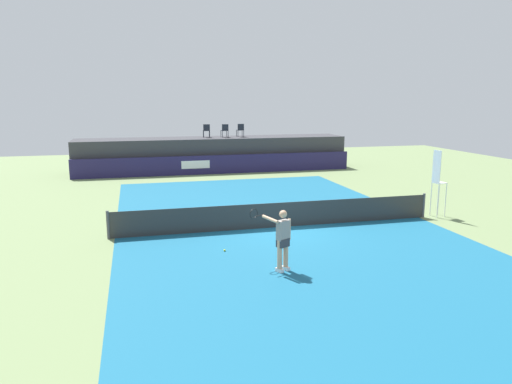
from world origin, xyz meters
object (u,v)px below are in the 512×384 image
at_px(spectator_chair_far_left, 206,130).
at_px(umpire_chair, 438,179).
at_px(net_post_near, 108,225).
at_px(spectator_chair_left, 225,130).
at_px(tennis_player, 282,238).
at_px(tennis_ball, 225,250).
at_px(net_post_far, 424,205).
at_px(spectator_chair_center, 240,130).

bearing_deg(spectator_chair_far_left, umpire_chair, -65.14).
xyz_separation_m(spectator_chair_far_left, net_post_near, (-5.81, -15.41, -2.19)).
relative_size(spectator_chair_far_left, spectator_chair_left, 1.00).
height_order(spectator_chair_left, tennis_player, spectator_chair_left).
bearing_deg(umpire_chair, spectator_chair_far_left, 114.86).
distance_m(net_post_near, tennis_ball, 4.39).
height_order(spectator_chair_far_left, tennis_player, spectator_chair_far_left).
distance_m(spectator_chair_left, tennis_player, 19.89).
bearing_deg(spectator_chair_left, tennis_player, -96.12).
bearing_deg(tennis_ball, net_post_far, 15.24).
height_order(spectator_chair_center, net_post_far, spectator_chair_center).
xyz_separation_m(spectator_chair_center, tennis_player, (-3.23, -19.88, -1.73)).
bearing_deg(spectator_chair_center, umpire_chair, -72.61).
xyz_separation_m(spectator_chair_left, tennis_player, (-2.11, -19.70, -1.73)).
height_order(umpire_chair, tennis_ball, umpire_chair).
height_order(spectator_chair_center, net_post_near, spectator_chair_center).
height_order(spectator_chair_left, tennis_ball, spectator_chair_left).
xyz_separation_m(spectator_chair_far_left, tennis_player, (-0.90, -19.92, -1.73)).
bearing_deg(net_post_near, tennis_ball, -33.07).
distance_m(spectator_chair_left, spectator_chair_center, 1.13).
bearing_deg(spectator_chair_center, net_post_far, -74.51).
bearing_deg(spectator_chair_far_left, net_post_far, -66.86).
bearing_deg(spectator_chair_left, spectator_chair_far_left, 169.92).
relative_size(umpire_chair, tennis_player, 1.56).
bearing_deg(tennis_ball, spectator_chair_far_left, 83.10).
bearing_deg(umpire_chair, tennis_ball, -165.72).
relative_size(umpire_chair, net_post_far, 2.76).
relative_size(net_post_near, tennis_player, 0.56).
bearing_deg(spectator_chair_left, spectator_chair_center, 9.11).
height_order(umpire_chair, net_post_far, umpire_chair).
height_order(umpire_chair, tennis_player, umpire_chair).
bearing_deg(spectator_chair_left, net_post_near, -114.78).
distance_m(net_post_near, tennis_player, 6.68).
relative_size(spectator_chair_far_left, spectator_chair_center, 1.00).
distance_m(net_post_near, net_post_far, 12.40).
height_order(spectator_chair_far_left, spectator_chair_left, same).
relative_size(spectator_chair_left, umpire_chair, 0.32).
xyz_separation_m(net_post_far, tennis_player, (-7.49, -4.50, 0.46)).
bearing_deg(umpire_chair, tennis_player, -150.86).
relative_size(spectator_chair_center, net_post_near, 0.89).
height_order(spectator_chair_far_left, spectator_chair_center, same).
xyz_separation_m(umpire_chair, net_post_far, (-0.56, 0.01, -1.09)).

